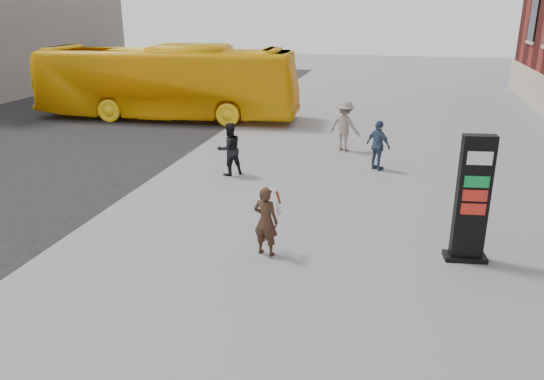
% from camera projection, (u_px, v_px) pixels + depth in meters
% --- Properties ---
extents(ground, '(100.00, 100.00, 0.00)m').
position_uv_depth(ground, '(271.00, 256.00, 11.58)').
color(ground, '#9E9EA3').
extents(info_pylon, '(0.93, 0.55, 2.75)m').
position_uv_depth(info_pylon, '(472.00, 200.00, 11.00)').
color(info_pylon, black).
rests_on(info_pylon, ground).
extents(woman, '(0.68, 0.64, 1.57)m').
position_uv_depth(woman, '(266.00, 220.00, 11.44)').
color(woman, '#372417').
rests_on(woman, ground).
extents(bus, '(12.61, 3.73, 3.47)m').
position_uv_depth(bus, '(167.00, 82.00, 25.11)').
color(bus, yellow).
rests_on(bus, road).
extents(pedestrian_a, '(1.04, 1.03, 1.70)m').
position_uv_depth(pedestrian_a, '(229.00, 149.00, 16.88)').
color(pedestrian_a, black).
rests_on(pedestrian_a, ground).
extents(pedestrian_b, '(1.40, 1.14, 1.88)m').
position_uv_depth(pedestrian_b, '(345.00, 126.00, 19.71)').
color(pedestrian_b, gray).
rests_on(pedestrian_b, ground).
extents(pedestrian_c, '(1.01, 0.93, 1.66)m').
position_uv_depth(pedestrian_c, '(378.00, 145.00, 17.41)').
color(pedestrian_c, '#394D6B').
rests_on(pedestrian_c, ground).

